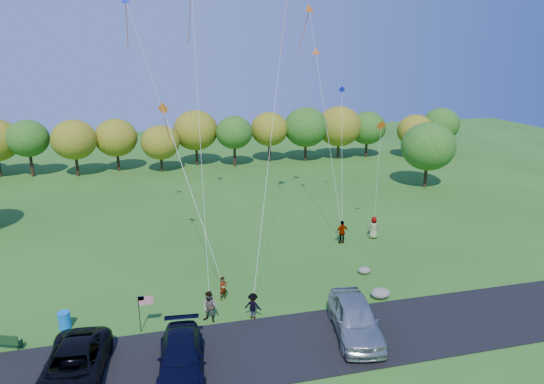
{
  "coord_description": "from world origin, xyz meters",
  "views": [
    {
      "loc": [
        -5.92,
        -25.61,
        15.29
      ],
      "look_at": [
        1.96,
        6.0,
        5.6
      ],
      "focal_mm": 32.0,
      "sensor_mm": 36.0,
      "label": 1
    }
  ],
  "objects": [
    {
      "name": "ground",
      "position": [
        0.0,
        0.0,
        0.0
      ],
      "size": [
        140.0,
        140.0,
        0.0
      ],
      "primitive_type": "plane",
      "color": "#2A5C1A",
      "rests_on": "ground"
    },
    {
      "name": "asphalt_lane",
      "position": [
        0.0,
        -4.0,
        0.03
      ],
      "size": [
        44.0,
        6.0,
        0.06
      ],
      "primitive_type": "cube",
      "color": "black",
      "rests_on": "ground"
    },
    {
      "name": "treeline",
      "position": [
        -1.38,
        36.21,
        4.64
      ],
      "size": [
        76.39,
        28.35,
        8.21
      ],
      "color": "#352413",
      "rests_on": "ground"
    },
    {
      "name": "minivan_dark",
      "position": [
        -10.3,
        -4.42,
        0.9
      ],
      "size": [
        3.33,
        6.26,
        1.68
      ],
      "primitive_type": "imported",
      "rotation": [
        0.0,
        0.0,
        -0.09
      ],
      "color": "black",
      "rests_on": "asphalt_lane"
    },
    {
      "name": "minivan_navy",
      "position": [
        -5.3,
        -4.7,
        0.83
      ],
      "size": [
        2.64,
        5.51,
        1.55
      ],
      "primitive_type": "imported",
      "rotation": [
        0.0,
        0.0,
        -0.09
      ],
      "color": "black",
      "rests_on": "asphalt_lane"
    },
    {
      "name": "minivan_silver",
      "position": [
        4.21,
        -3.92,
        1.06
      ],
      "size": [
        3.35,
        6.17,
        1.99
      ],
      "primitive_type": "imported",
      "rotation": [
        0.0,
        0.0,
        -0.18
      ],
      "color": "#A9B0B4",
      "rests_on": "asphalt_lane"
    },
    {
      "name": "flyer_a",
      "position": [
        -2.26,
        1.82,
        0.78
      ],
      "size": [
        0.68,
        0.6,
        1.56
      ],
      "primitive_type": "imported",
      "rotation": [
        0.0,
        0.0,
        0.49
      ],
      "color": "#4C4C59",
      "rests_on": "ground"
    },
    {
      "name": "flyer_b",
      "position": [
        -3.39,
        -0.57,
        0.95
      ],
      "size": [
        1.17,
        1.11,
        1.9
      ],
      "primitive_type": "imported",
      "rotation": [
        0.0,
        0.0,
        -0.61
      ],
      "color": "#4C4C59",
      "rests_on": "ground"
    },
    {
      "name": "flyer_c",
      "position": [
        -0.89,
        -0.8,
        0.8
      ],
      "size": [
        1.19,
        1.02,
        1.59
      ],
      "primitive_type": "imported",
      "rotation": [
        0.0,
        0.0,
        2.62
      ],
      "color": "#4C4C59",
      "rests_on": "ground"
    },
    {
      "name": "flyer_d",
      "position": [
        8.49,
        8.66,
        0.97
      ],
      "size": [
        1.18,
        0.61,
        1.94
      ],
      "primitive_type": "imported",
      "rotation": [
        0.0,
        0.0,
        3.26
      ],
      "color": "#4C4C59",
      "rests_on": "ground"
    },
    {
      "name": "flyer_e",
      "position": [
        11.46,
        9.05,
        0.94
      ],
      "size": [
        1.05,
        0.84,
        1.88
      ],
      "primitive_type": "imported",
      "rotation": [
        0.0,
        0.0,
        2.85
      ],
      "color": "#4C4C59",
      "rests_on": "ground"
    },
    {
      "name": "park_bench",
      "position": [
        -14.27,
        -0.8,
        0.53
      ],
      "size": [
        1.72,
        0.91,
        0.99
      ],
      "rotation": [
        0.0,
        0.0,
        -0.37
      ],
      "color": "#174018",
      "rests_on": "ground"
    },
    {
      "name": "trash_barrel",
      "position": [
        -11.49,
        0.73,
        0.51
      ],
      "size": [
        0.68,
        0.68,
        1.02
      ],
      "primitive_type": "cylinder",
      "color": "blue",
      "rests_on": "ground"
    },
    {
      "name": "flag_assembly",
      "position": [
        -7.08,
        -0.7,
        1.65
      ],
      "size": [
        0.83,
        0.53,
        2.23
      ],
      "color": "black",
      "rests_on": "ground"
    },
    {
      "name": "boulder_near",
      "position": [
        7.49,
        -0.39,
        0.32
      ],
      "size": [
        1.27,
        1.0,
        0.64
      ],
      "primitive_type": "ellipsoid",
      "color": "gray",
      "rests_on": "ground"
    },
    {
      "name": "boulder_far",
      "position": [
        7.96,
        3.08,
        0.23
      ],
      "size": [
        0.9,
        0.75,
        0.47
      ],
      "primitive_type": "ellipsoid",
      "color": "gray",
      "rests_on": "ground"
    },
    {
      "name": "kites_aloft",
      "position": [
        3.08,
        12.94,
        18.07
      ],
      "size": [
        19.52,
        9.85,
        11.71
      ],
      "color": "#FE1C78",
      "rests_on": "ground"
    }
  ]
}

